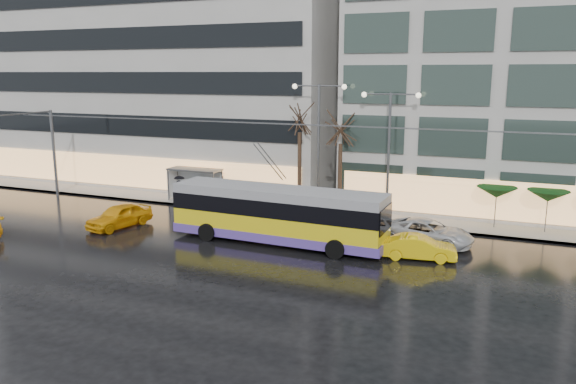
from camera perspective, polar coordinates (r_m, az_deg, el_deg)
The scene contains 19 objects.
ground at distance 31.90m, azimuth -6.78°, elevation -6.21°, with size 140.00×140.00×0.00m, color black.
sidewalk at distance 43.58m, azimuth 4.40°, elevation -1.09°, with size 80.00×10.00×0.15m, color gray.
kerb at distance 39.02m, azimuth 2.20°, elevation -2.62°, with size 80.00×0.10×0.15m, color slate.
building_left at distance 54.91m, azimuth -12.40°, elevation 13.02°, with size 34.00×14.00×22.00m, color #A2A09B.
trolleybus at distance 33.13m, azimuth -1.04°, elevation -2.49°, with size 13.10×5.30×6.03m.
catenary at distance 37.50m, azimuth 0.23°, elevation 3.31°, with size 42.24×5.12×7.00m.
bus_shelter at distance 44.50m, azimuth -9.74°, elevation 1.53°, with size 4.20×1.60×2.51m.
street_lamp_near at distance 39.61m, azimuth 3.13°, elevation 6.29°, with size 3.96×0.36×9.03m.
street_lamp_far at distance 38.33m, azimuth 10.25°, elevation 5.51°, with size 3.96×0.36×8.53m.
tree_a at distance 40.21m, azimuth 1.20°, elevation 7.96°, with size 3.20×3.20×8.40m.
tree_b at distance 39.49m, azimuth 5.40°, elevation 6.83°, with size 3.20×3.20×7.70m.
parasol_a at distance 38.25m, azimuth 20.43°, elevation -0.03°, with size 2.50×2.50×2.65m.
parasol_b at distance 38.31m, azimuth 24.91°, elevation -0.38°, with size 2.50×2.50×2.65m.
taxi_a at distance 38.32m, azimuth -16.77°, elevation -2.33°, with size 1.82×4.53×1.54m, color #EBA00C.
taxi_b at distance 31.37m, azimuth 13.15°, elevation -5.50°, with size 1.40×4.00×1.32m, color yellow.
sedan_silver at distance 34.08m, azimuth 14.00°, elevation -4.00°, with size 2.45×5.31×1.48m, color silver.
pedestrian_a at distance 44.36m, azimuth -6.77°, elevation 1.06°, with size 1.07×1.09×2.19m.
pedestrian_b at distance 43.48m, azimuth -7.62°, elevation 0.14°, with size 1.11×1.04×1.82m.
pedestrian_c at distance 43.74m, azimuth -10.96°, elevation 0.37°, with size 1.24×0.98×2.11m.
Camera 1 is at (14.71, -26.50, 9.94)m, focal length 35.00 mm.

